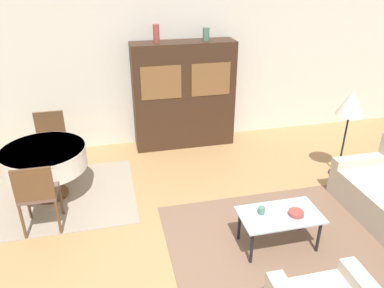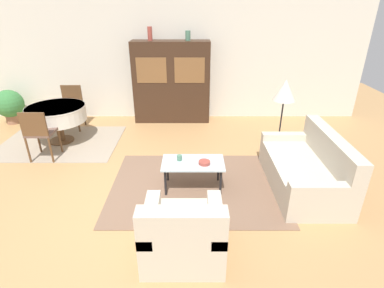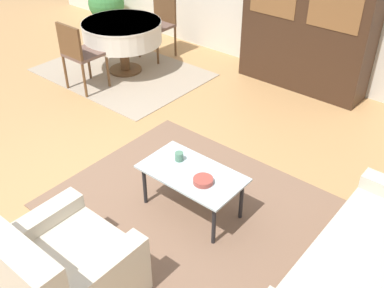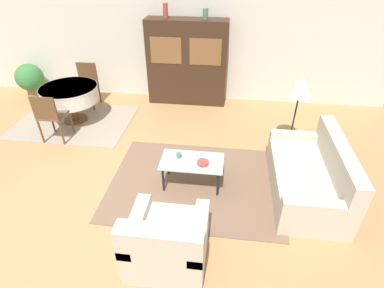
{
  "view_description": "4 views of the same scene",
  "coord_description": "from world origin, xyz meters",
  "px_view_note": "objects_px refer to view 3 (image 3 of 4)",
  "views": [
    {
      "loc": [
        -0.76,
        -2.71,
        3.03
      ],
      "look_at": [
        0.2,
        1.4,
        0.95
      ],
      "focal_mm": 35.0,
      "sensor_mm": 36.0,
      "label": 1
    },
    {
      "loc": [
        0.98,
        -3.49,
        2.61
      ],
      "look_at": [
        1.0,
        0.41,
        0.75
      ],
      "focal_mm": 28.0,
      "sensor_mm": 36.0,
      "label": 2
    },
    {
      "loc": [
        2.99,
        -1.99,
        2.88
      ],
      "look_at": [
        1.0,
        0.41,
        0.75
      ],
      "focal_mm": 42.0,
      "sensor_mm": 36.0,
      "label": 3
    },
    {
      "loc": [
        1.44,
        -3.08,
        3.11
      ],
      "look_at": [
        1.0,
        0.41,
        0.75
      ],
      "focal_mm": 28.0,
      "sensor_mm": 36.0,
      "label": 4
    }
  ],
  "objects_px": {
    "potted_plant": "(106,4)",
    "bowl": "(203,181)",
    "cup": "(179,156)",
    "display_cabinet": "(308,21)",
    "armchair": "(59,271)",
    "dining_table": "(122,32)",
    "dining_chair_far": "(160,21)",
    "coffee_table": "(192,177)",
    "dining_chair_near": "(79,52)"
  },
  "relations": [
    {
      "from": "dining_chair_near",
      "to": "bowl",
      "type": "height_order",
      "value": "dining_chair_near"
    },
    {
      "from": "dining_table",
      "to": "armchair",
      "type": "bearing_deg",
      "value": -49.78
    },
    {
      "from": "bowl",
      "to": "potted_plant",
      "type": "distance_m",
      "value": 5.23
    },
    {
      "from": "bowl",
      "to": "cup",
      "type": "bearing_deg",
      "value": 162.76
    },
    {
      "from": "coffee_table",
      "to": "potted_plant",
      "type": "xyz_separation_m",
      "value": [
        -4.25,
        2.74,
        0.05
      ]
    },
    {
      "from": "dining_chair_far",
      "to": "armchair",
      "type": "bearing_deg",
      "value": 124.0
    },
    {
      "from": "dining_table",
      "to": "cup",
      "type": "height_order",
      "value": "dining_table"
    },
    {
      "from": "display_cabinet",
      "to": "potted_plant",
      "type": "bearing_deg",
      "value": -176.99
    },
    {
      "from": "armchair",
      "to": "dining_chair_near",
      "type": "bearing_deg",
      "value": 138.59
    },
    {
      "from": "cup",
      "to": "display_cabinet",
      "type": "bearing_deg",
      "value": 95.63
    },
    {
      "from": "potted_plant",
      "to": "dining_chair_far",
      "type": "bearing_deg",
      "value": -9.88
    },
    {
      "from": "armchair",
      "to": "display_cabinet",
      "type": "xyz_separation_m",
      "value": [
        -0.37,
        4.3,
        0.62
      ]
    },
    {
      "from": "armchair",
      "to": "bowl",
      "type": "distance_m",
      "value": 1.35
    },
    {
      "from": "cup",
      "to": "bowl",
      "type": "distance_m",
      "value": 0.39
    },
    {
      "from": "coffee_table",
      "to": "potted_plant",
      "type": "relative_size",
      "value": 1.17
    },
    {
      "from": "armchair",
      "to": "dining_chair_far",
      "type": "bearing_deg",
      "value": 124.0
    },
    {
      "from": "dining_table",
      "to": "dining_chair_far",
      "type": "xyz_separation_m",
      "value": [
        0.0,
        0.78,
        -0.04
      ]
    },
    {
      "from": "dining_table",
      "to": "bowl",
      "type": "distance_m",
      "value": 3.36
    },
    {
      "from": "cup",
      "to": "potted_plant",
      "type": "xyz_separation_m",
      "value": [
        -4.05,
        2.68,
        -0.04
      ]
    },
    {
      "from": "dining_chair_near",
      "to": "dining_chair_far",
      "type": "distance_m",
      "value": 1.55
    },
    {
      "from": "display_cabinet",
      "to": "armchair",
      "type": "bearing_deg",
      "value": -85.03
    },
    {
      "from": "display_cabinet",
      "to": "dining_chair_near",
      "type": "xyz_separation_m",
      "value": [
        -2.21,
        -2.02,
        -0.36
      ]
    },
    {
      "from": "dining_chair_near",
      "to": "display_cabinet",
      "type": "bearing_deg",
      "value": 42.43
    },
    {
      "from": "dining_table",
      "to": "dining_chair_far",
      "type": "bearing_deg",
      "value": 90.0
    },
    {
      "from": "dining_table",
      "to": "cup",
      "type": "xyz_separation_m",
      "value": [
        2.49,
        -1.63,
        -0.11
      ]
    },
    {
      "from": "display_cabinet",
      "to": "bowl",
      "type": "height_order",
      "value": "display_cabinet"
    },
    {
      "from": "display_cabinet",
      "to": "cup",
      "type": "bearing_deg",
      "value": -84.37
    },
    {
      "from": "dining_chair_near",
      "to": "potted_plant",
      "type": "distance_m",
      "value": 2.4
    },
    {
      "from": "dining_chair_near",
      "to": "bowl",
      "type": "bearing_deg",
      "value": -18.73
    },
    {
      "from": "armchair",
      "to": "display_cabinet",
      "type": "height_order",
      "value": "display_cabinet"
    },
    {
      "from": "coffee_table",
      "to": "dining_table",
      "type": "height_order",
      "value": "dining_table"
    },
    {
      "from": "dining_table",
      "to": "potted_plant",
      "type": "bearing_deg",
      "value": 145.99
    },
    {
      "from": "coffee_table",
      "to": "bowl",
      "type": "height_order",
      "value": "bowl"
    },
    {
      "from": "bowl",
      "to": "coffee_table",
      "type": "bearing_deg",
      "value": 162.6
    },
    {
      "from": "dining_chair_near",
      "to": "dining_chair_far",
      "type": "bearing_deg",
      "value": 90.0
    },
    {
      "from": "dining_chair_near",
      "to": "potted_plant",
      "type": "bearing_deg",
      "value": 130.39
    },
    {
      "from": "armchair",
      "to": "dining_chair_far",
      "type": "xyz_separation_m",
      "value": [
        -2.59,
        3.83,
        0.25
      ]
    },
    {
      "from": "coffee_table",
      "to": "dining_chair_near",
      "type": "height_order",
      "value": "dining_chair_near"
    },
    {
      "from": "bowl",
      "to": "potted_plant",
      "type": "height_order",
      "value": "potted_plant"
    },
    {
      "from": "potted_plant",
      "to": "bowl",
      "type": "bearing_deg",
      "value": -32.33
    },
    {
      "from": "display_cabinet",
      "to": "dining_table",
      "type": "relative_size",
      "value": 1.64
    },
    {
      "from": "display_cabinet",
      "to": "dining_chair_far",
      "type": "relative_size",
      "value": 1.97
    },
    {
      "from": "dining_table",
      "to": "potted_plant",
      "type": "relative_size",
      "value": 1.42
    },
    {
      "from": "display_cabinet",
      "to": "cup",
      "type": "xyz_separation_m",
      "value": [
        0.28,
        -2.88,
        -0.43
      ]
    },
    {
      "from": "dining_chair_near",
      "to": "bowl",
      "type": "distance_m",
      "value": 3.03
    },
    {
      "from": "armchair",
      "to": "dining_chair_near",
      "type": "height_order",
      "value": "dining_chair_near"
    },
    {
      "from": "armchair",
      "to": "dining_table",
      "type": "distance_m",
      "value": 4.01
    },
    {
      "from": "dining_chair_far",
      "to": "dining_table",
      "type": "bearing_deg",
      "value": 90.0
    },
    {
      "from": "armchair",
      "to": "cup",
      "type": "xyz_separation_m",
      "value": [
        -0.09,
        1.42,
        0.19
      ]
    },
    {
      "from": "dining_table",
      "to": "potted_plant",
      "type": "distance_m",
      "value": 1.88
    }
  ]
}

